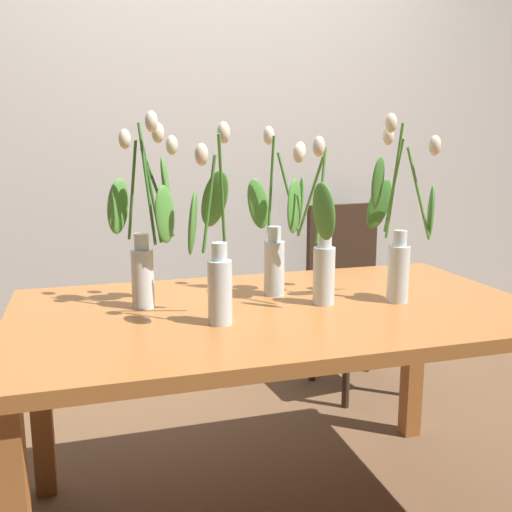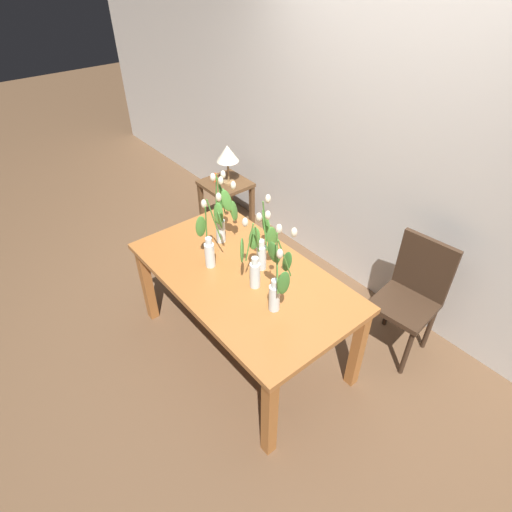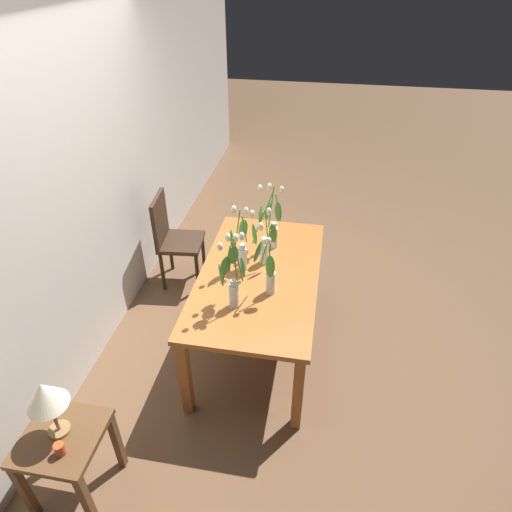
{
  "view_description": "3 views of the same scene",
  "coord_description": "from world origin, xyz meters",
  "px_view_note": "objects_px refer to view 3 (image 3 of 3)",
  "views": [
    {
      "loc": [
        -0.55,
        -1.61,
        1.23
      ],
      "look_at": [
        -0.05,
        0.06,
        0.89
      ],
      "focal_mm": 40.1,
      "sensor_mm": 36.0,
      "label": 1
    },
    {
      "loc": [
        1.71,
        -1.29,
        2.56
      ],
      "look_at": [
        0.09,
        0.05,
        0.92
      ],
      "focal_mm": 29.32,
      "sensor_mm": 36.0,
      "label": 2
    },
    {
      "loc": [
        -2.64,
        -0.44,
        2.78
      ],
      "look_at": [
        -0.06,
        0.01,
        0.94
      ],
      "focal_mm": 30.96,
      "sensor_mm": 36.0,
      "label": 3
    }
  ],
  "objects_px": {
    "table_lamp": "(45,396)",
    "tulip_vase_0": "(241,249)",
    "pillar_candle": "(60,449)",
    "tulip_vase_4": "(264,245)",
    "tulip_vase_2": "(268,273)",
    "dining_chair": "(172,235)",
    "side_table": "(66,448)",
    "tulip_vase_1": "(272,224)",
    "dining_table": "(259,283)",
    "tulip_vase_3": "(232,278)"
  },
  "relations": [
    {
      "from": "tulip_vase_4",
      "to": "side_table",
      "type": "xyz_separation_m",
      "value": [
        -1.55,
        0.89,
        -0.48
      ]
    },
    {
      "from": "tulip_vase_0",
      "to": "pillar_candle",
      "type": "height_order",
      "value": "tulip_vase_0"
    },
    {
      "from": "tulip_vase_1",
      "to": "side_table",
      "type": "bearing_deg",
      "value": 153.04
    },
    {
      "from": "tulip_vase_4",
      "to": "pillar_candle",
      "type": "height_order",
      "value": "tulip_vase_4"
    },
    {
      "from": "tulip_vase_0",
      "to": "side_table",
      "type": "bearing_deg",
      "value": 153.35
    },
    {
      "from": "tulip_vase_4",
      "to": "tulip_vase_2",
      "type": "bearing_deg",
      "value": -165.4
    },
    {
      "from": "tulip_vase_4",
      "to": "tulip_vase_1",
      "type": "bearing_deg",
      "value": -5.65
    },
    {
      "from": "tulip_vase_2",
      "to": "tulip_vase_4",
      "type": "xyz_separation_m",
      "value": [
        0.35,
        0.09,
        -0.0
      ]
    },
    {
      "from": "tulip_vase_2",
      "to": "tulip_vase_4",
      "type": "bearing_deg",
      "value": 14.6
    },
    {
      "from": "tulip_vase_4",
      "to": "pillar_candle",
      "type": "distance_m",
      "value": 1.87
    },
    {
      "from": "tulip_vase_0",
      "to": "tulip_vase_2",
      "type": "bearing_deg",
      "value": -136.27
    },
    {
      "from": "tulip_vase_2",
      "to": "dining_chair",
      "type": "distance_m",
      "value": 1.48
    },
    {
      "from": "tulip_vase_3",
      "to": "dining_table",
      "type": "bearing_deg",
      "value": -17.54
    },
    {
      "from": "tulip_vase_2",
      "to": "side_table",
      "type": "xyz_separation_m",
      "value": [
        -1.2,
        0.98,
        -0.49
      ]
    },
    {
      "from": "tulip_vase_0",
      "to": "pillar_candle",
      "type": "xyz_separation_m",
      "value": [
        -1.55,
        0.67,
        -0.33
      ]
    },
    {
      "from": "tulip_vase_1",
      "to": "table_lamp",
      "type": "bearing_deg",
      "value": 152.15
    },
    {
      "from": "dining_table",
      "to": "tulip_vase_2",
      "type": "bearing_deg",
      "value": -154.67
    },
    {
      "from": "dining_table",
      "to": "side_table",
      "type": "bearing_deg",
      "value": 148.14
    },
    {
      "from": "tulip_vase_0",
      "to": "table_lamp",
      "type": "relative_size",
      "value": 1.38
    },
    {
      "from": "side_table",
      "to": "tulip_vase_0",
      "type": "bearing_deg",
      "value": -26.65
    },
    {
      "from": "tulip_vase_4",
      "to": "dining_chair",
      "type": "bearing_deg",
      "value": 58.52
    },
    {
      "from": "tulip_vase_3",
      "to": "side_table",
      "type": "xyz_separation_m",
      "value": [
        -1.04,
        0.76,
        -0.54
      ]
    },
    {
      "from": "dining_table",
      "to": "tulip_vase_4",
      "type": "xyz_separation_m",
      "value": [
        0.13,
        -0.01,
        0.27
      ]
    },
    {
      "from": "tulip_vase_2",
      "to": "table_lamp",
      "type": "height_order",
      "value": "tulip_vase_2"
    },
    {
      "from": "tulip_vase_0",
      "to": "dining_chair",
      "type": "height_order",
      "value": "tulip_vase_0"
    },
    {
      "from": "tulip_vase_1",
      "to": "tulip_vase_4",
      "type": "distance_m",
      "value": 0.26
    },
    {
      "from": "tulip_vase_3",
      "to": "side_table",
      "type": "bearing_deg",
      "value": 143.81
    },
    {
      "from": "tulip_vase_2",
      "to": "pillar_candle",
      "type": "bearing_deg",
      "value": 144.52
    },
    {
      "from": "tulip_vase_2",
      "to": "pillar_candle",
      "type": "height_order",
      "value": "tulip_vase_2"
    },
    {
      "from": "table_lamp",
      "to": "pillar_candle",
      "type": "distance_m",
      "value": 0.31
    },
    {
      "from": "table_lamp",
      "to": "tulip_vase_0",
      "type": "bearing_deg",
      "value": -27.76
    },
    {
      "from": "tulip_vase_4",
      "to": "side_table",
      "type": "relative_size",
      "value": 0.94
    },
    {
      "from": "dining_chair",
      "to": "tulip_vase_4",
      "type": "bearing_deg",
      "value": -121.48
    },
    {
      "from": "pillar_candle",
      "to": "table_lamp",
      "type": "bearing_deg",
      "value": 33.34
    },
    {
      "from": "tulip_vase_4",
      "to": "side_table",
      "type": "height_order",
      "value": "tulip_vase_4"
    },
    {
      "from": "tulip_vase_0",
      "to": "table_lamp",
      "type": "xyz_separation_m",
      "value": [
        -1.43,
        0.75,
        -0.06
      ]
    },
    {
      "from": "tulip_vase_0",
      "to": "pillar_candle",
      "type": "bearing_deg",
      "value": 156.56
    },
    {
      "from": "table_lamp",
      "to": "side_table",
      "type": "bearing_deg",
      "value": -145.91
    },
    {
      "from": "dining_table",
      "to": "pillar_candle",
      "type": "distance_m",
      "value": 1.72
    },
    {
      "from": "tulip_vase_2",
      "to": "pillar_candle",
      "type": "distance_m",
      "value": 1.62
    },
    {
      "from": "tulip_vase_4",
      "to": "table_lamp",
      "type": "relative_size",
      "value": 1.3
    },
    {
      "from": "dining_table",
      "to": "pillar_candle",
      "type": "height_order",
      "value": "dining_table"
    },
    {
      "from": "tulip_vase_1",
      "to": "tulip_vase_3",
      "type": "distance_m",
      "value": 0.78
    },
    {
      "from": "tulip_vase_2",
      "to": "tulip_vase_4",
      "type": "height_order",
      "value": "tulip_vase_2"
    },
    {
      "from": "tulip_vase_1",
      "to": "table_lamp",
      "type": "height_order",
      "value": "tulip_vase_1"
    },
    {
      "from": "tulip_vase_0",
      "to": "tulip_vase_4",
      "type": "height_order",
      "value": "tulip_vase_0"
    },
    {
      "from": "dining_table",
      "to": "tulip_vase_3",
      "type": "distance_m",
      "value": 0.51
    },
    {
      "from": "tulip_vase_0",
      "to": "dining_chair",
      "type": "xyz_separation_m",
      "value": [
        0.68,
        0.82,
        -0.39
      ]
    },
    {
      "from": "tulip_vase_4",
      "to": "pillar_candle",
      "type": "bearing_deg",
      "value": 153.08
    },
    {
      "from": "tulip_vase_0",
      "to": "tulip_vase_2",
      "type": "relative_size",
      "value": 0.99
    }
  ]
}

